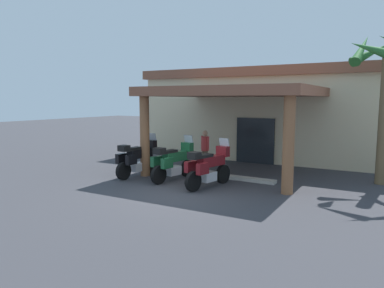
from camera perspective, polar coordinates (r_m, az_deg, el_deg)
name	(u,v)px	position (r m, az deg, el deg)	size (l,w,h in m)	color
ground_plane	(180,193)	(11.51, -1.93, -7.76)	(80.00, 80.00, 0.00)	#38383D
motel_building	(275,112)	(19.66, 13.00, 4.94)	(12.89, 12.06, 4.45)	beige
motorcycle_black	(137,158)	(13.95, -8.64, -2.27)	(0.73, 2.21, 1.61)	black
motorcycle_green	(173,162)	(13.09, -2.99, -2.82)	(0.82, 2.21, 1.61)	black
motorcycle_maroon	(208,167)	(12.07, 2.61, -3.66)	(0.89, 2.20, 1.61)	black
pedestrian	(205,147)	(14.91, 2.08, -0.55)	(0.48, 0.32, 1.68)	brown
curb_strip	(193,172)	(14.36, 0.17, -4.52)	(6.76, 0.36, 0.12)	#ADA89E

